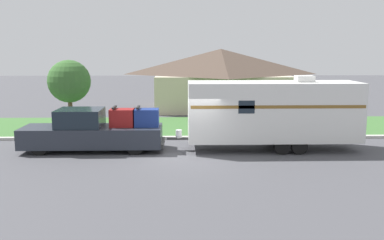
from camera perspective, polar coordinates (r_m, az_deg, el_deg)
name	(u,v)px	position (r m, az deg, el deg)	size (l,w,h in m)	color
ground_plane	(191,157)	(18.61, -0.07, -4.90)	(120.00, 120.00, 0.00)	#47474C
curb_strip	(190,138)	(22.25, -0.33, -2.36)	(80.00, 0.30, 0.14)	beige
lawn_strip	(188,126)	(25.84, -0.50, -0.84)	(80.00, 7.00, 0.03)	#3D6B33
house_across_street	(221,78)	(34.05, 3.83, 5.67)	(10.86, 8.42, 4.67)	beige
pickup_truck	(94,131)	(20.06, -12.91, -1.50)	(6.45, 1.99, 2.04)	black
travel_trailer	(273,111)	(19.98, 10.76, 1.18)	(8.77, 2.29, 3.42)	black
mailbox	(254,118)	(23.09, 8.33, 0.20)	(0.48, 0.20, 1.24)	brown
tree_in_yard	(69,82)	(24.77, -16.06, 4.95)	(2.37, 2.37, 4.04)	brown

